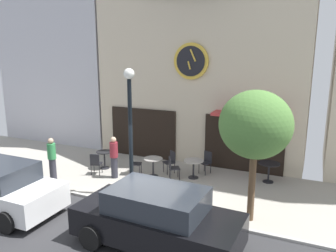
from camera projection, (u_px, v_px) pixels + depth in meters
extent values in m
cube|color=#9E998E|center=(171.00, 183.00, 12.84)|extent=(25.98, 4.85, 0.05)
cube|color=#A8A5A0|center=(141.00, 208.00, 10.68)|extent=(25.98, 0.12, 0.08)
cube|color=beige|center=(200.00, 76.00, 15.19)|extent=(9.39, 2.21, 7.56)
cylinder|color=gold|center=(191.00, 61.00, 14.00)|extent=(1.52, 0.10, 1.52)
cylinder|color=black|center=(191.00, 61.00, 13.94)|extent=(1.25, 0.04, 1.25)
cube|color=gold|center=(189.00, 65.00, 13.96)|extent=(0.15, 0.03, 0.35)
cube|color=gold|center=(193.00, 55.00, 13.81)|extent=(0.28, 0.03, 0.51)
cube|color=black|center=(143.00, 133.00, 15.69)|extent=(3.29, 0.10, 2.30)
cube|color=black|center=(243.00, 144.00, 13.82)|extent=(3.29, 0.10, 2.30)
cube|color=#B23333|center=(251.00, 115.00, 13.15)|extent=(3.01, 0.90, 0.12)
cube|color=#B2B2BC|center=(64.00, 12.00, 18.25)|extent=(6.55, 3.45, 13.94)
cylinder|color=black|center=(132.00, 189.00, 11.73)|extent=(0.32, 0.32, 0.36)
cylinder|color=black|center=(131.00, 139.00, 11.32)|extent=(0.14, 0.14, 4.02)
sphere|color=white|center=(129.00, 74.00, 10.84)|extent=(0.36, 0.36, 0.36)
cylinder|color=brown|center=(252.00, 185.00, 9.78)|extent=(0.20, 0.20, 2.19)
ellipsoid|color=#4C7A38|center=(255.00, 125.00, 9.38)|extent=(2.06, 1.86, 1.96)
cylinder|color=black|center=(105.00, 160.00, 14.28)|extent=(0.07, 0.07, 0.73)
cylinder|color=black|center=(105.00, 168.00, 14.36)|extent=(0.40, 0.40, 0.03)
cylinder|color=black|center=(104.00, 152.00, 14.20)|extent=(0.67, 0.67, 0.03)
cylinder|color=black|center=(153.00, 168.00, 13.34)|extent=(0.07, 0.07, 0.75)
cylinder|color=black|center=(153.00, 176.00, 13.42)|extent=(0.40, 0.40, 0.03)
cylinder|color=gray|center=(153.00, 159.00, 13.26)|extent=(0.75, 0.75, 0.03)
cylinder|color=black|center=(193.00, 169.00, 13.21)|extent=(0.07, 0.07, 0.71)
cylinder|color=black|center=(193.00, 177.00, 13.29)|extent=(0.40, 0.40, 0.03)
cylinder|color=gray|center=(194.00, 161.00, 13.13)|extent=(0.79, 0.79, 0.03)
cylinder|color=black|center=(269.00, 173.00, 12.77)|extent=(0.07, 0.07, 0.75)
cylinder|color=black|center=(268.00, 182.00, 12.86)|extent=(0.40, 0.40, 0.03)
cylinder|color=black|center=(269.00, 163.00, 12.69)|extent=(0.80, 0.80, 0.03)
cube|color=black|center=(169.00, 162.00, 13.73)|extent=(0.56, 0.56, 0.04)
cube|color=black|center=(173.00, 156.00, 13.77)|extent=(0.33, 0.26, 0.45)
cylinder|color=black|center=(163.00, 167.00, 13.85)|extent=(0.03, 0.03, 0.45)
cylinder|color=black|center=(167.00, 169.00, 13.56)|extent=(0.03, 0.03, 0.45)
cylinder|color=black|center=(170.00, 166.00, 14.01)|extent=(0.03, 0.03, 0.45)
cylinder|color=black|center=(175.00, 168.00, 13.72)|extent=(0.03, 0.03, 0.45)
cube|color=black|center=(205.00, 163.00, 13.67)|extent=(0.52, 0.52, 0.04)
cube|color=black|center=(208.00, 157.00, 13.74)|extent=(0.37, 0.18, 0.45)
cylinder|color=black|center=(199.00, 168.00, 13.72)|extent=(0.03, 0.03, 0.45)
cylinder|color=black|center=(205.00, 170.00, 13.48)|extent=(0.03, 0.03, 0.45)
cylinder|color=black|center=(204.00, 166.00, 13.95)|extent=(0.03, 0.03, 0.45)
cylinder|color=black|center=(211.00, 168.00, 13.71)|extent=(0.03, 0.03, 0.45)
cube|color=black|center=(174.00, 168.00, 13.07)|extent=(0.55, 0.55, 0.04)
cube|color=black|center=(170.00, 163.00, 12.99)|extent=(0.24, 0.34, 0.45)
cylinder|color=black|center=(179.00, 175.00, 12.98)|extent=(0.03, 0.03, 0.45)
cylinder|color=black|center=(178.00, 172.00, 13.31)|extent=(0.03, 0.03, 0.45)
cylinder|color=black|center=(171.00, 175.00, 12.93)|extent=(0.03, 0.03, 0.45)
cylinder|color=black|center=(169.00, 172.00, 13.26)|extent=(0.03, 0.03, 0.45)
cube|color=black|center=(96.00, 164.00, 13.59)|extent=(0.50, 0.50, 0.04)
cube|color=black|center=(95.00, 160.00, 13.36)|extent=(0.37, 0.15, 0.45)
cylinder|color=black|center=(102.00, 168.00, 13.78)|extent=(0.03, 0.03, 0.45)
cylinder|color=black|center=(94.00, 167.00, 13.82)|extent=(0.03, 0.03, 0.45)
cylinder|color=black|center=(99.00, 170.00, 13.45)|extent=(0.03, 0.03, 0.45)
cylinder|color=black|center=(91.00, 170.00, 13.49)|extent=(0.03, 0.03, 0.45)
cube|color=black|center=(136.00, 164.00, 13.55)|extent=(0.50, 0.50, 0.04)
cube|color=black|center=(132.00, 158.00, 13.52)|extent=(0.15, 0.38, 0.45)
cylinder|color=black|center=(139.00, 171.00, 13.41)|extent=(0.03, 0.03, 0.45)
cylinder|color=black|center=(141.00, 168.00, 13.74)|extent=(0.03, 0.03, 0.45)
cylinder|color=black|center=(131.00, 170.00, 13.46)|extent=(0.03, 0.03, 0.45)
cylinder|color=black|center=(133.00, 168.00, 13.79)|extent=(0.03, 0.03, 0.45)
cylinder|color=#2D2D38|center=(114.00, 167.00, 13.23)|extent=(0.32, 0.32, 0.85)
cylinder|color=maroon|center=(114.00, 150.00, 13.07)|extent=(0.39, 0.39, 0.60)
sphere|color=tan|center=(113.00, 140.00, 12.98)|extent=(0.22, 0.22, 0.22)
cylinder|color=#2D2D38|center=(53.00, 169.00, 13.04)|extent=(0.34, 0.34, 0.85)
cylinder|color=#338C4C|center=(51.00, 151.00, 12.88)|extent=(0.42, 0.42, 0.60)
sphere|color=tan|center=(51.00, 141.00, 12.78)|extent=(0.22, 0.22, 0.22)
cylinder|color=black|center=(6.00, 222.00, 9.23)|extent=(0.64, 0.22, 0.64)
cylinder|color=black|center=(53.00, 197.00, 10.83)|extent=(0.64, 0.22, 0.64)
cube|color=black|center=(157.00, 224.00, 8.59)|extent=(4.37, 1.96, 0.75)
cube|color=#262B33|center=(157.00, 200.00, 8.44)|extent=(2.47, 1.68, 0.60)
cylinder|color=black|center=(221.00, 230.00, 8.83)|extent=(0.65, 0.24, 0.64)
cylinder|color=black|center=(91.00, 238.00, 8.48)|extent=(0.65, 0.24, 0.64)
cylinder|color=black|center=(130.00, 208.00, 10.05)|extent=(0.65, 0.24, 0.64)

